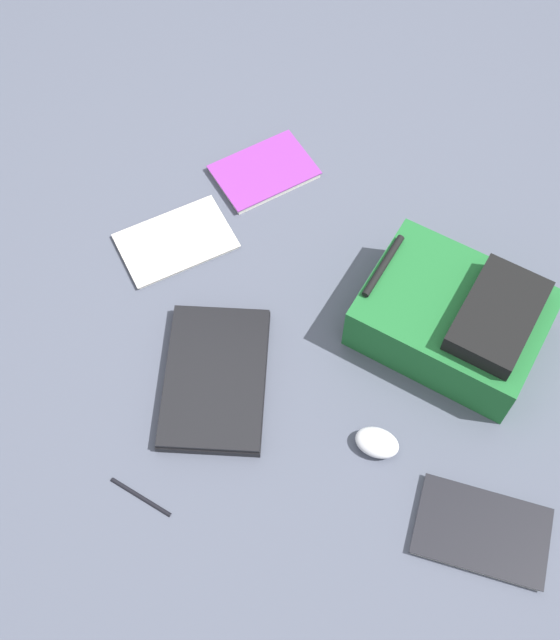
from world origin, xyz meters
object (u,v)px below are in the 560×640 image
object	(u,v)px
backpack	(456,318)
computer_mouse	(377,443)
pen_black	(141,497)
laptop	(215,378)
book_red	(264,172)
book_manual	(176,241)
book_blue	(482,531)

from	to	relation	value
backpack	computer_mouse	bearing A→B (deg)	161.77
backpack	pen_black	bearing A→B (deg)	135.54
laptop	book_red	xyz separation A→B (m)	(0.59, 0.07, -0.01)
backpack	book_manual	size ratio (longest dim) A/B	1.42
backpack	pen_black	size ratio (longest dim) A/B	3.03
backpack	book_blue	size ratio (longest dim) A/B	1.69
book_manual	computer_mouse	size ratio (longest dim) A/B	3.34
book_blue	laptop	bearing A→B (deg)	74.65
laptop	book_red	size ratio (longest dim) A/B	1.31
backpack	book_blue	xyz separation A→B (m)	(-0.43, -0.14, -0.07)
laptop	book_blue	distance (m)	0.64
book_manual	book_blue	size ratio (longest dim) A/B	1.19
backpack	laptop	bearing A→B (deg)	118.54
backpack	book_manual	xyz separation A→B (m)	(0.07, 0.69, -0.07)
book_blue	computer_mouse	bearing A→B (deg)	63.84
book_manual	pen_black	xyz separation A→B (m)	(-0.62, -0.15, -0.00)
book_blue	book_red	world-z (taller)	book_red
laptop	book_manual	size ratio (longest dim) A/B	1.22
pen_black	backpack	bearing A→B (deg)	-44.46
backpack	book_red	distance (m)	0.64
book_manual	book_red	distance (m)	0.30
pen_black	book_blue	bearing A→B (deg)	-79.78
backpack	book_red	world-z (taller)	backpack
laptop	computer_mouse	world-z (taller)	computer_mouse
laptop	pen_black	distance (m)	0.30
pen_black	laptop	bearing A→B (deg)	-12.49
computer_mouse	laptop	bearing A→B (deg)	86.91
backpack	book_manual	bearing A→B (deg)	84.52
backpack	computer_mouse	distance (m)	0.33
book_blue	computer_mouse	distance (m)	0.27
book_manual	computer_mouse	world-z (taller)	computer_mouse
book_blue	book_red	xyz separation A→B (m)	(0.76, 0.69, 0.00)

